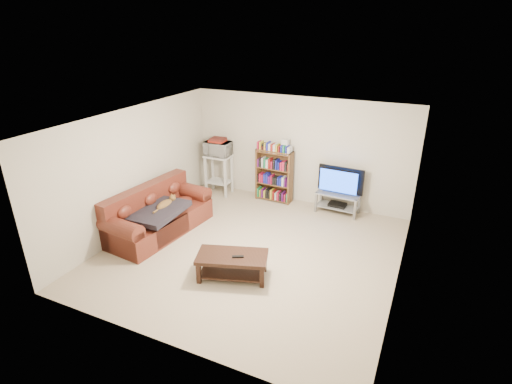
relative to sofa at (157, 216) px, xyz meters
The scene contains 19 objects.
floor 2.05m from the sofa, ahead, with size 5.00×5.00×0.00m, color #C6B393.
ceiling 2.90m from the sofa, ahead, with size 5.00×5.00×0.00m, color white.
wall_back 3.39m from the sofa, 51.97° to the left, with size 5.00×5.00×0.00m, color beige.
wall_front 3.27m from the sofa, 50.16° to the right, with size 5.00×5.00×0.00m, color beige.
wall_left 1.00m from the sofa, behind, with size 5.00×5.00×0.00m, color beige.
wall_right 4.60m from the sofa, ahead, with size 5.00×5.00×0.00m, color beige.
sofa is the anchor object (origin of this frame).
blanket 0.32m from the sofa, 44.57° to the right, with size 0.83×1.08×0.10m, color black.
cat 0.34m from the sofa, ahead, with size 0.24×0.59×0.18m, color brown, non-canonical shape.
coffee_table 2.20m from the sofa, 20.01° to the right, with size 1.25×0.89×0.41m.
remote 2.31m from the sofa, 19.43° to the right, with size 0.18×0.05×0.02m, color black.
tv_stand 3.80m from the sofa, 37.33° to the left, with size 0.93×0.46×0.46m.
television 3.82m from the sofa, 37.33° to the left, with size 0.98×0.13×0.57m, color black.
dvd_player 3.80m from the sofa, 37.33° to the left, with size 0.37×0.26×0.06m, color black.
bookshelf 2.81m from the sofa, 57.12° to the left, with size 0.85×0.29×1.22m.
shelf_clutter 3.03m from the sofa, 55.56° to the left, with size 0.62×0.20×0.28m.
microwave_stand 2.21m from the sofa, 85.77° to the left, with size 0.62×0.46×0.96m.
microwave 2.33m from the sofa, 85.77° to the left, with size 0.59×0.40×0.33m, color silver.
game_boxes 2.40m from the sofa, 85.77° to the left, with size 0.35×0.31×0.05m, color maroon.
Camera 1 is at (2.67, -5.63, 3.84)m, focal length 28.00 mm.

